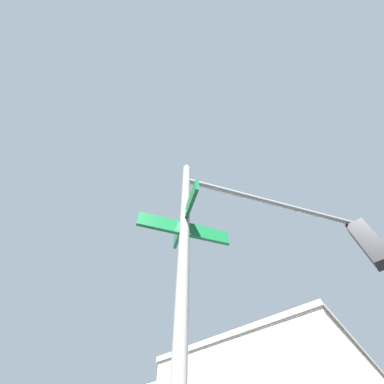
% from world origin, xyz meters
% --- Properties ---
extents(traffic_signal_near, '(2.34, 3.22, 5.01)m').
position_xyz_m(traffic_signal_near, '(-5.85, -5.88, 3.56)').
color(traffic_signal_near, slate).
rests_on(traffic_signal_near, ground_plane).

